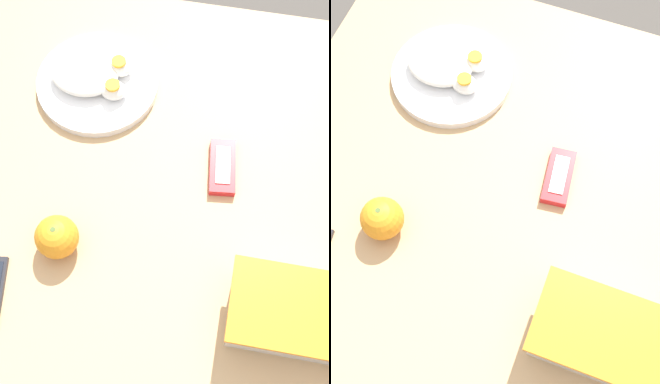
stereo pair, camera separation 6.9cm
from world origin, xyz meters
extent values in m
plane|color=#4C4742|center=(0.00, 0.00, 0.00)|extent=(10.00, 10.00, 0.00)
cube|color=tan|center=(0.00, 0.00, 0.74)|extent=(0.91, 0.92, 0.03)
cylinder|color=#A07D56|center=(0.40, -0.40, 0.36)|extent=(0.06, 0.06, 0.72)
cube|color=white|center=(-0.25, 0.20, 0.79)|extent=(0.21, 0.12, 0.08)
cube|color=beige|center=(-0.25, 0.20, 0.78)|extent=(0.19, 0.11, 0.05)
cube|color=orange|center=(-0.25, 0.20, 0.84)|extent=(0.22, 0.14, 0.01)
ellipsoid|color=gray|center=(-0.25, 0.19, 0.80)|extent=(0.05, 0.05, 0.03)
sphere|color=orange|center=(0.16, 0.14, 0.79)|extent=(0.08, 0.08, 0.08)
cylinder|color=#4C662D|center=(0.16, 0.14, 0.83)|extent=(0.01, 0.01, 0.00)
cylinder|color=white|center=(0.18, -0.21, 0.76)|extent=(0.24, 0.24, 0.02)
ellipsoid|color=white|center=(0.20, -0.21, 0.79)|extent=(0.13, 0.11, 0.04)
ellipsoid|color=white|center=(0.14, -0.24, 0.79)|extent=(0.05, 0.04, 0.03)
cylinder|color=#F4A823|center=(0.14, -0.24, 0.81)|extent=(0.03, 0.03, 0.01)
ellipsoid|color=white|center=(0.14, -0.18, 0.79)|extent=(0.05, 0.04, 0.03)
cylinder|color=#F4A823|center=(0.14, -0.18, 0.81)|extent=(0.03, 0.03, 0.01)
cube|color=red|center=(-0.10, -0.06, 0.76)|extent=(0.06, 0.12, 0.02)
cube|color=white|center=(-0.10, -0.06, 0.77)|extent=(0.04, 0.08, 0.00)
camera|label=1|loc=(-0.07, 0.40, 1.66)|focal=50.00mm
camera|label=2|loc=(-0.14, 0.38, 1.66)|focal=50.00mm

